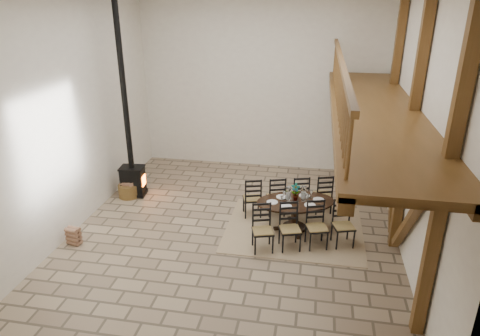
% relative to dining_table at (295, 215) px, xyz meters
% --- Properties ---
extents(ground, '(8.00, 8.00, 0.00)m').
position_rel_dining_table_xyz_m(ground, '(-1.30, -0.27, -0.36)').
color(ground, '#998366').
rests_on(ground, ground).
extents(room_shell, '(7.02, 8.02, 5.01)m').
position_rel_dining_table_xyz_m(room_shell, '(-0.11, -0.27, 2.66)').
color(room_shell, white).
rests_on(room_shell, ground).
extents(rug, '(3.00, 2.50, 0.02)m').
position_rel_dining_table_xyz_m(rug, '(0.00, -0.00, -0.35)').
color(rug, tan).
rests_on(rug, ground).
extents(dining_table, '(2.56, 2.43, 1.10)m').
position_rel_dining_table_xyz_m(dining_table, '(0.00, 0.00, 0.00)').
color(dining_table, black).
rests_on(dining_table, ground).
extents(wood_stove, '(0.65, 0.53, 5.00)m').
position_rel_dining_table_xyz_m(wood_stove, '(-4.24, 1.03, 0.78)').
color(wood_stove, black).
rests_on(wood_stove, ground).
extents(log_basket, '(0.52, 0.52, 0.43)m').
position_rel_dining_table_xyz_m(log_basket, '(-4.32, 0.90, -0.17)').
color(log_basket, brown).
rests_on(log_basket, ground).
extents(log_stack, '(0.31, 0.24, 0.39)m').
position_rel_dining_table_xyz_m(log_stack, '(-4.51, -1.44, -0.16)').
color(log_stack, '#986F55').
rests_on(log_stack, ground).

